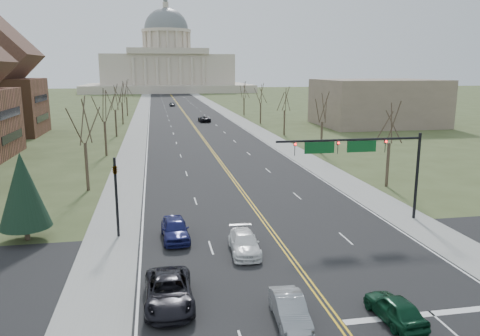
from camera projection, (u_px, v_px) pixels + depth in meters
name	position (u px, v px, depth m)	size (l,w,h in m)	color
ground	(332.00, 313.00, 23.91)	(600.00, 600.00, 0.00)	#3C4924
road	(185.00, 114.00, 129.73)	(20.00, 380.00, 0.01)	black
cross_road	(297.00, 266.00, 29.68)	(120.00, 14.00, 0.01)	black
sidewalk_left	(141.00, 115.00, 127.60)	(4.00, 380.00, 0.03)	gray
sidewalk_right	(228.00, 113.00, 131.86)	(4.00, 380.00, 0.03)	gray
center_line	(185.00, 114.00, 129.73)	(0.42, 380.00, 0.01)	gold
edge_line_left	(149.00, 115.00, 127.99)	(0.15, 380.00, 0.01)	silver
edge_line_right	(220.00, 113.00, 131.47)	(0.15, 380.00, 0.01)	silver
stop_bar	(432.00, 314.00, 23.83)	(9.50, 0.50, 0.01)	silver
capitol	(167.00, 66.00, 261.39)	(90.00, 60.00, 50.00)	#BFB39F
signal_mast	(361.00, 152.00, 37.02)	(12.12, 0.44, 7.20)	black
signal_left	(116.00, 188.00, 34.09)	(0.32, 0.36, 6.00)	black
tree_r_0	(390.00, 125.00, 48.39)	(3.74, 3.74, 8.50)	#392C21
tree_l_0	(84.00, 123.00, 46.66)	(3.96, 3.96, 9.00)	#392C21
tree_r_1	(323.00, 109.00, 67.63)	(3.74, 3.74, 8.50)	#392C21
tree_l_1	(104.00, 107.00, 65.90)	(3.96, 3.96, 9.00)	#392C21
tree_r_2	(285.00, 100.00, 86.87)	(3.74, 3.74, 8.50)	#392C21
tree_l_2	(115.00, 99.00, 85.14)	(3.96, 3.96, 9.00)	#392C21
tree_r_3	(261.00, 95.00, 106.11)	(3.74, 3.74, 8.50)	#392C21
tree_l_3	(121.00, 93.00, 104.38)	(3.96, 3.96, 9.00)	#392C21
tree_r_4	(244.00, 91.00, 125.36)	(3.74, 3.74, 8.50)	#392C21
tree_l_4	(126.00, 90.00, 123.62)	(3.96, 3.96, 9.00)	#392C21
conifer_l	(23.00, 190.00, 33.41)	(3.64, 3.64, 6.50)	#392C21
bldg_right_mass	(377.00, 103.00, 103.09)	(25.00, 20.00, 10.00)	#726151
car_nb_inner_lead	(395.00, 308.00, 23.02)	(1.59, 3.96, 1.35)	#0B331E
car_sb_inner_lead	(290.00, 310.00, 22.90)	(1.43, 4.10, 1.35)	gray
car_sb_outer_lead	(169.00, 291.00, 24.59)	(2.51, 5.44, 1.51)	black
car_sb_inner_second	(244.00, 243.00, 31.63)	(1.90, 4.67, 1.36)	white
car_sb_outer_second	(175.00, 229.00, 34.07)	(1.90, 4.72, 1.61)	navy
car_far_nb	(204.00, 119.00, 110.38)	(2.42, 5.24, 1.46)	black
car_far_sb	(172.00, 104.00, 156.81)	(1.65, 4.11, 1.40)	#43464A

